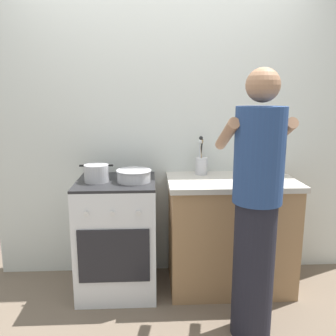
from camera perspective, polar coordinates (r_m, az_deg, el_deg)
The scene contains 10 objects.
ground at distance 2.93m, azimuth -0.91°, elevation -20.04°, with size 6.00×6.00×0.00m, color #6B5B4C.
back_wall at distance 3.02m, azimuth 2.49°, elevation 6.16°, with size 3.20×0.10×2.50m.
countertop at distance 2.93m, azimuth 9.96°, elevation -10.34°, with size 1.00×0.60×0.90m.
stove_range at distance 2.87m, azimuth -8.18°, elevation -10.80°, with size 0.60×0.62×0.90m.
pot at distance 2.70m, azimuth -11.51°, elevation -0.84°, with size 0.25×0.18×0.13m.
mixing_bowl at distance 2.67m, azimuth -5.58°, elevation -1.16°, with size 0.27×0.27×0.09m.
utensil_crock at distance 2.90m, azimuth 5.43°, elevation 0.67°, with size 0.10×0.10×0.32m.
spice_bottle at distance 2.75m, azimuth 12.23°, elevation -1.25°, with size 0.04×0.04×0.08m.
oil_bottle at distance 2.86m, azimuth 14.88°, elevation 0.17°, with size 0.06×0.06×0.22m.
person at distance 2.24m, azimuth 14.12°, elevation -6.34°, with size 0.41×0.50×1.70m.
Camera 1 is at (-0.08, -2.49, 1.54)m, focal length 37.56 mm.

